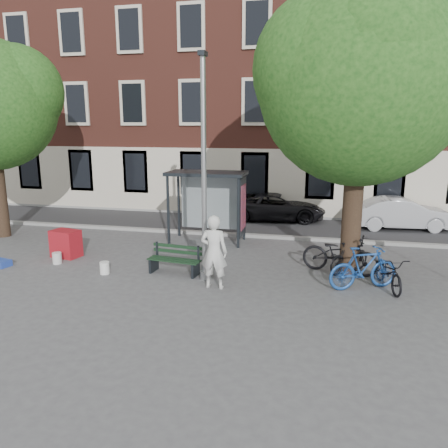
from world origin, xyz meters
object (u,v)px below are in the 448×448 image
painter (214,252)px  bike_b (364,268)px  car_dark (277,207)px  bike_d (349,257)px  car_silver (402,214)px  bike_a (340,254)px  bus_shelter (218,191)px  red_stand (66,244)px  bike_c (389,272)px  lamppost (204,182)px  bench (175,261)px

painter → bike_b: size_ratio=1.02×
painter → car_dark: bearing=-93.5°
bike_d → car_dark: 7.48m
car_dark → car_silver: 5.33m
bike_a → car_silver: (2.69, 6.32, 0.08)m
painter → bike_a: painter is taller
bus_shelter → car_dark: (1.74, 4.29, -1.31)m
car_silver → red_stand: car_silver is taller
bike_c → bike_d: (-0.96, 1.10, 0.02)m
painter → bike_c: size_ratio=1.12×
painter → bike_d: 4.17m
lamppost → bike_c: (4.97, 0.39, -2.32)m
car_dark → bike_c: bearing=-159.3°
bike_c → car_dark: size_ratio=0.41×
lamppost → car_silver: bearing=50.3°
bike_d → bike_c: bearing=174.4°
bike_c → bike_d: bearing=118.0°
bike_d → bus_shelter: bearing=13.7°
bike_d → red_stand: 9.08m
lamppost → painter: bearing=-54.0°
lamppost → bike_a: 4.56m
painter → lamppost: bearing=-52.9°
bike_a → car_dark: 7.45m
lamppost → bike_c: bearing=4.5°
bike_a → car_silver: size_ratio=0.55×
lamppost → bike_b: (4.30, 0.22, -2.20)m
bike_d → car_silver: 6.70m
painter → bike_b: 3.99m
bike_a → painter: bearing=134.5°
car_dark → bike_d: bearing=-162.3°
red_stand → bike_d: bearing=2.6°
car_silver → car_dark: bearing=76.9°
bus_shelter → painter: bus_shelter is taller
lamppost → painter: size_ratio=3.06×
lamppost → bike_c: 5.49m
bench → red_stand: bearing=175.9°
bike_b → bike_c: (0.67, 0.17, -0.12)m
painter → bench: (-1.40, 0.87, -0.62)m
painter → bike_c: bearing=-167.1°
car_silver → red_stand: (-11.48, -6.65, -0.21)m
bus_shelter → bike_d: size_ratio=1.77×
lamppost → bike_d: size_ratio=3.79×
bike_c → car_silver: 7.49m
bench → car_dark: bearing=82.0°
lamppost → bus_shelter: bearing=98.4°
bike_b → bike_c: bearing=-101.0°
bike_b → painter: bearing=76.2°
lamppost → painter: 1.92m
bike_c → bike_b: bearing=-179.0°
bench → red_stand: 4.14m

